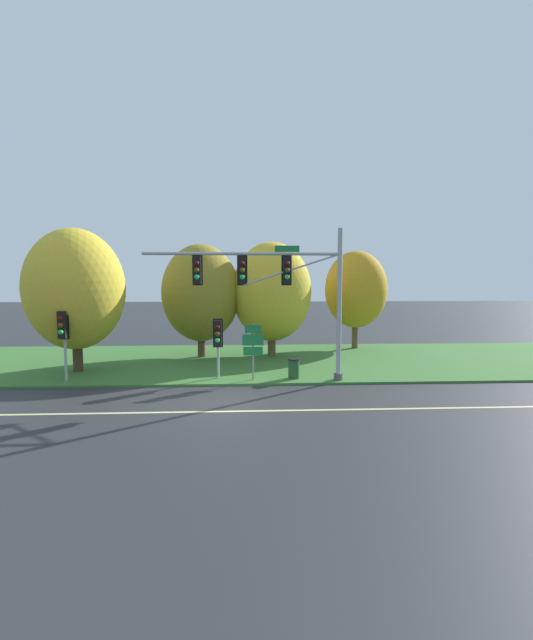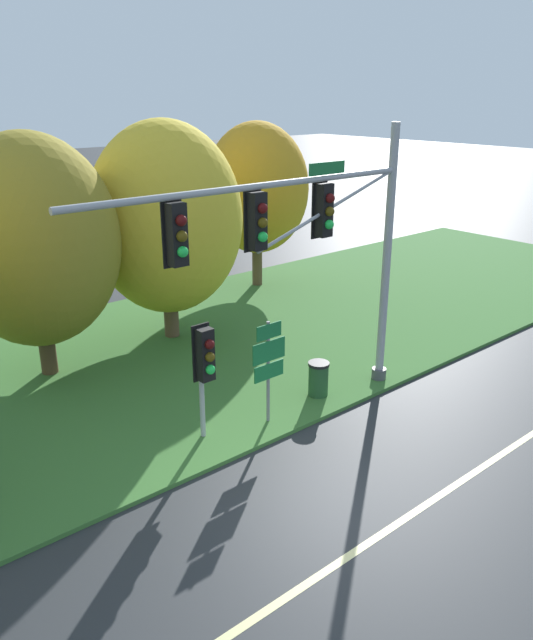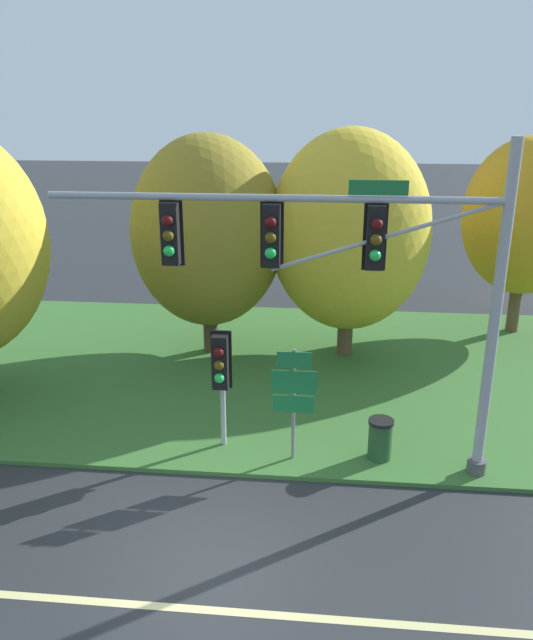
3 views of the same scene
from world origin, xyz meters
TOP-DOWN VIEW (x-y plane):
  - ground_plane at (0.00, 0.00)m, footprint 160.00×160.00m
  - lane_stripe at (0.00, -1.20)m, footprint 36.00×0.16m
  - grass_verge at (0.00, 8.25)m, footprint 48.00×11.50m
  - traffic_signal_mast at (2.38, 3.05)m, footprint 8.97×0.49m
  - pedestrian_signal_further_along at (-0.34, 3.52)m, footprint 0.46×0.55m
  - route_sign_post at (1.27, 3.22)m, footprint 0.97×0.08m
  - tree_left_of_mast at (-1.69, 9.41)m, footprint 4.59×4.59m
  - tree_behind_signpost at (2.53, 9.60)m, footprint 4.76×4.76m
  - tree_mid_verge at (8.34, 12.24)m, footprint 4.11×4.11m
  - trash_bin at (3.18, 3.44)m, footprint 0.56×0.56m

SIDE VIEW (x-z plane):
  - ground_plane at x=0.00m, z-range 0.00..0.00m
  - lane_stripe at x=0.00m, z-range 0.00..0.01m
  - grass_verge at x=0.00m, z-range 0.00..0.10m
  - trash_bin at x=3.18m, z-range 0.11..1.04m
  - route_sign_post at x=1.27m, z-range 0.45..3.03m
  - pedestrian_signal_further_along at x=-0.34m, z-range 0.69..3.48m
  - tree_left_of_mast at x=-1.69m, z-range 0.57..7.25m
  - tree_behind_signpost at x=2.53m, z-range 0.54..7.40m
  - tree_mid_verge at x=8.34m, z-range 0.78..7.31m
  - traffic_signal_mast at x=2.38m, z-range 1.11..7.99m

